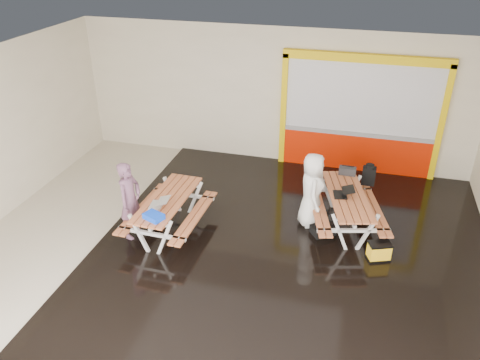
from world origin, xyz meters
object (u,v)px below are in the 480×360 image
(laptop_left, at_px, (159,203))
(backpack, at_px, (369,175))
(blue_pouch, at_px, (154,216))
(dark_case, at_px, (323,230))
(laptop_right, at_px, (343,193))
(picnic_table_right, at_px, (347,203))
(toolbox, at_px, (347,171))
(person_left, at_px, (130,200))
(person_right, at_px, (312,190))
(picnic_table_left, at_px, (168,207))
(fluke_bag, at_px, (379,251))

(laptop_left, relative_size, backpack, 0.86)
(blue_pouch, bearing_deg, dark_case, 25.79)
(laptop_right, height_order, dark_case, laptop_right)
(picnic_table_right, height_order, toolbox, toolbox)
(person_left, xyz_separation_m, laptop_right, (4.01, 1.34, 0.02))
(picnic_table_right, distance_m, toolbox, 0.94)
(blue_pouch, relative_size, dark_case, 0.79)
(person_left, relative_size, person_right, 1.01)
(picnic_table_right, distance_m, blue_pouch, 3.87)
(picnic_table_left, bearing_deg, laptop_right, 16.95)
(fluke_bag, bearing_deg, laptop_left, -174.19)
(person_right, height_order, fluke_bag, person_right)
(person_left, bearing_deg, laptop_left, -79.99)
(picnic_table_left, distance_m, blue_pouch, 0.79)
(laptop_left, distance_m, dark_case, 3.34)
(laptop_left, height_order, blue_pouch, laptop_left)
(laptop_left, height_order, backpack, backpack)
(toolbox, xyz_separation_m, fluke_bag, (0.77, -1.83, -0.68))
(picnic_table_right, distance_m, laptop_left, 3.77)
(picnic_table_left, height_order, dark_case, picnic_table_left)
(blue_pouch, bearing_deg, fluke_bag, 12.15)
(laptop_right, distance_m, dark_case, 0.86)
(backpack, bearing_deg, laptop_right, -112.19)
(person_right, relative_size, fluke_bag, 3.29)
(dark_case, bearing_deg, laptop_left, -162.19)
(blue_pouch, xyz_separation_m, fluke_bag, (4.11, 0.88, -0.64))
(person_right, bearing_deg, laptop_right, -101.57)
(fluke_bag, bearing_deg, laptop_right, 131.78)
(laptop_left, relative_size, blue_pouch, 1.17)
(person_left, xyz_separation_m, backpack, (4.49, 2.53, -0.10))
(person_left, xyz_separation_m, laptop_left, (0.60, 0.03, 0.01))
(picnic_table_right, distance_m, dark_case, 0.73)
(picnic_table_left, xyz_separation_m, person_left, (-0.65, -0.32, 0.23))
(blue_pouch, bearing_deg, toolbox, 39.19)
(picnic_table_right, relative_size, blue_pouch, 6.59)
(picnic_table_right, height_order, person_left, person_left)
(person_right, distance_m, laptop_left, 3.07)
(picnic_table_right, xyz_separation_m, laptop_left, (-3.50, -1.37, 0.24))
(toolbox, bearing_deg, person_left, -150.41)
(person_left, bearing_deg, person_right, -61.12)
(picnic_table_left, height_order, backpack, backpack)
(person_left, bearing_deg, backpack, -53.05)
(person_left, xyz_separation_m, fluke_bag, (4.80, 0.45, -0.63))
(picnic_table_right, bearing_deg, toolbox, 94.53)
(fluke_bag, bearing_deg, picnic_table_left, -178.14)
(person_left, height_order, dark_case, person_left)
(picnic_table_left, distance_m, laptop_left, 0.38)
(picnic_table_left, bearing_deg, person_left, -153.85)
(picnic_table_right, relative_size, person_right, 1.46)
(person_right, distance_m, laptop_right, 0.62)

